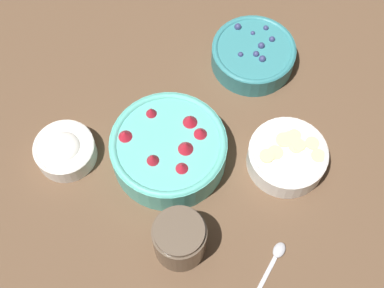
{
  "coord_description": "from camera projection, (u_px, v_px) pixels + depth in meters",
  "views": [
    {
      "loc": [
        -0.35,
        -0.29,
        1.0
      ],
      "look_at": [
        0.01,
        0.02,
        0.05
      ],
      "focal_mm": 50.0,
      "sensor_mm": 36.0,
      "label": 1
    }
  ],
  "objects": [
    {
      "name": "bowl_blueberries",
      "position": [
        253.0,
        54.0,
        1.18
      ],
      "size": [
        0.18,
        0.18,
        0.06
      ],
      "color": "teal",
      "rests_on": "ground_plane"
    },
    {
      "name": "bowl_bananas",
      "position": [
        287.0,
        156.0,
        1.07
      ],
      "size": [
        0.16,
        0.16,
        0.05
      ],
      "color": "white",
      "rests_on": "ground_plane"
    },
    {
      "name": "bowl_cream",
      "position": [
        65.0,
        150.0,
        1.08
      ],
      "size": [
        0.12,
        0.12,
        0.06
      ],
      "color": "white",
      "rests_on": "ground_plane"
    },
    {
      "name": "spoon",
      "position": [
        273.0,
        262.0,
        1.0
      ],
      "size": [
        0.14,
        0.04,
        0.01
      ],
      "color": "#B2B2B7",
      "rests_on": "ground_plane"
    },
    {
      "name": "jar_chocolate",
      "position": [
        180.0,
        239.0,
        0.98
      ],
      "size": [
        0.1,
        0.1,
        0.1
      ],
      "color": "brown",
      "rests_on": "ground_plane"
    },
    {
      "name": "bowl_strawberries",
      "position": [
        169.0,
        149.0,
        1.06
      ],
      "size": [
        0.23,
        0.23,
        0.09
      ],
      "color": "#56B7A8",
      "rests_on": "ground_plane"
    },
    {
      "name": "ground_plane",
      "position": [
        195.0,
        162.0,
        1.1
      ],
      "size": [
        4.0,
        4.0,
        0.0
      ],
      "primitive_type": "plane",
      "color": "brown"
    }
  ]
}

